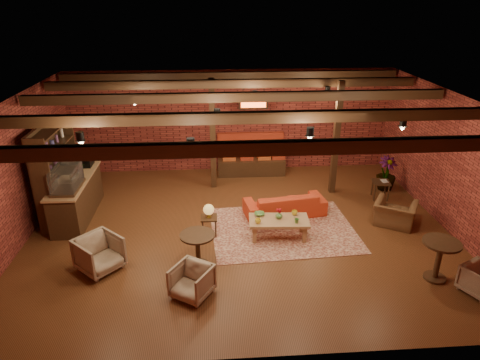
{
  "coord_description": "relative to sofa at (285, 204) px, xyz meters",
  "views": [
    {
      "loc": [
        -0.64,
        -9.04,
        5.28
      ],
      "look_at": [
        0.01,
        0.2,
        1.24
      ],
      "focal_mm": 32.0,
      "sensor_mm": 36.0,
      "label": 1
    }
  ],
  "objects": [
    {
      "name": "armchair_b",
      "position": [
        -2.29,
        -3.12,
        0.05
      ],
      "size": [
        0.91,
        0.9,
        0.7
      ],
      "primitive_type": "imported",
      "rotation": [
        0.0,
        0.0,
        -0.57
      ],
      "color": "#C3AF97",
      "rests_on": "floor"
    },
    {
      "name": "plant_tall",
      "position": [
        3.19,
        1.34,
        1.19
      ],
      "size": [
        2.05,
        2.05,
        2.98
      ],
      "primitive_type": "imported",
      "rotation": [
        0.0,
        0.0,
        0.27
      ],
      "color": "#4C7F4C",
      "rests_on": "floor"
    },
    {
      "name": "wall_back",
      "position": [
        -1.21,
        3.27,
        1.3
      ],
      "size": [
        10.0,
        0.02,
        3.2
      ],
      "primitive_type": "cube",
      "color": "maroon",
      "rests_on": "ground"
    },
    {
      "name": "round_table_left",
      "position": [
        -2.19,
        -2.15,
        0.21
      ],
      "size": [
        0.73,
        0.73,
        0.76
      ],
      "color": "#301F10",
      "rests_on": "floor"
    },
    {
      "name": "sofa",
      "position": [
        0.0,
        0.0,
        0.0
      ],
      "size": [
        2.17,
        1.13,
        0.6
      ],
      "primitive_type": "imported",
      "rotation": [
        0.0,
        0.0,
        3.3
      ],
      "color": "#BB341A",
      "rests_on": "floor"
    },
    {
      "name": "side_table_book",
      "position": [
        2.82,
        0.76,
        0.17
      ],
      "size": [
        0.53,
        0.53,
        0.53
      ],
      "rotation": [
        0.0,
        0.0,
        -0.16
      ],
      "color": "#301F10",
      "rests_on": "floor"
    },
    {
      "name": "post_left",
      "position": [
        -1.81,
        1.87,
        1.3
      ],
      "size": [
        0.16,
        0.16,
        3.2
      ],
      "primitive_type": "cube",
      "color": "#301F10",
      "rests_on": "ground"
    },
    {
      "name": "wall_left",
      "position": [
        -6.21,
        -0.73,
        1.3
      ],
      "size": [
        0.02,
        8.0,
        3.2
      ],
      "primitive_type": "cube",
      "color": "maroon",
      "rests_on": "ground"
    },
    {
      "name": "service_counter",
      "position": [
        -5.31,
        0.27,
        0.5
      ],
      "size": [
        0.8,
        2.5,
        1.6
      ],
      "primitive_type": null,
      "color": "#301F10",
      "rests_on": "ground"
    },
    {
      "name": "ceiling_spotlights",
      "position": [
        -1.21,
        -0.73,
        2.56
      ],
      "size": [
        6.4,
        4.4,
        0.28
      ],
      "primitive_type": null,
      "color": "black",
      "rests_on": "ceiling"
    },
    {
      "name": "ceiling_pipe",
      "position": [
        -1.21,
        0.87,
        2.55
      ],
      "size": [
        9.6,
        0.12,
        0.12
      ],
      "primitive_type": "cylinder",
      "rotation": [
        0.0,
        1.57,
        0.0
      ],
      "color": "black",
      "rests_on": "ceiling"
    },
    {
      "name": "side_table_lamp",
      "position": [
        -1.96,
        -0.9,
        0.31
      ],
      "size": [
        0.39,
        0.39,
        0.8
      ],
      "rotation": [
        0.0,
        0.0,
        -0.01
      ],
      "color": "#301F10",
      "rests_on": "floor"
    },
    {
      "name": "wall_front",
      "position": [
        -1.21,
        -4.73,
        1.3
      ],
      "size": [
        10.0,
        0.02,
        3.2
      ],
      "primitive_type": "cube",
      "color": "maroon",
      "rests_on": "ground"
    },
    {
      "name": "banquette",
      "position": [
        -0.61,
        2.82,
        0.2
      ],
      "size": [
        2.1,
        0.7,
        1.0
      ],
      "primitive_type": null,
      "color": "#A6301B",
      "rests_on": "ground"
    },
    {
      "name": "wall_right",
      "position": [
        3.79,
        -0.73,
        1.3
      ],
      "size": [
        0.02,
        8.0,
        3.2
      ],
      "primitive_type": "cube",
      "color": "maroon",
      "rests_on": "ground"
    },
    {
      "name": "service_sign",
      "position": [
        -0.61,
        2.37,
        2.05
      ],
      "size": [
        0.86,
        0.06,
        0.3
      ],
      "primitive_type": "cube",
      "color": "#EC4B17",
      "rests_on": "ceiling"
    },
    {
      "name": "floor",
      "position": [
        -1.21,
        -0.73,
        -0.3
      ],
      "size": [
        10.0,
        10.0,
        0.0
      ],
      "primitive_type": "plane",
      "color": "#412510",
      "rests_on": "ground"
    },
    {
      "name": "plant_counter",
      "position": [
        -5.21,
        0.47,
        0.92
      ],
      "size": [
        0.35,
        0.39,
        0.3
      ],
      "primitive_type": "imported",
      "color": "#337F33",
      "rests_on": "service_counter"
    },
    {
      "name": "rug",
      "position": [
        -0.17,
        -0.79,
        -0.3
      ],
      "size": [
        3.57,
        2.81,
        0.01
      ],
      "primitive_type": "cube",
      "rotation": [
        0.0,
        0.0,
        0.06
      ],
      "color": "maroon",
      "rests_on": "floor"
    },
    {
      "name": "ceiling_beams",
      "position": [
        -1.21,
        -0.73,
        2.78
      ],
      "size": [
        9.8,
        6.4,
        0.22
      ],
      "primitive_type": null,
      "color": "#301F10",
      "rests_on": "ceiling"
    },
    {
      "name": "armchair_right",
      "position": [
        2.62,
        -0.74,
        0.11
      ],
      "size": [
        1.13,
        1.02,
        0.83
      ],
      "primitive_type": "imported",
      "rotation": [
        0.0,
        0.0,
        2.59
      ],
      "color": "brown",
      "rests_on": "floor"
    },
    {
      "name": "round_table_right",
      "position": [
        2.57,
        -2.94,
        0.27
      ],
      "size": [
        0.73,
        0.73,
        0.86
      ],
      "color": "#301F10",
      "rests_on": "floor"
    },
    {
      "name": "ceiling",
      "position": [
        -1.21,
        -0.73,
        2.9
      ],
      "size": [
        10.0,
        8.0,
        0.02
      ],
      "primitive_type": "cube",
      "color": "black",
      "rests_on": "wall_back"
    },
    {
      "name": "coffee_table",
      "position": [
        -0.35,
        -1.12,
        0.12
      ],
      "size": [
        1.42,
        0.76,
        0.73
      ],
      "rotation": [
        0.0,
        0.0,
        -0.06
      ],
      "color": "#A37D4C",
      "rests_on": "floor"
    },
    {
      "name": "post_right",
      "position": [
        1.59,
        1.27,
        1.3
      ],
      "size": [
        0.16,
        0.16,
        3.2
      ],
      "primitive_type": "cube",
      "color": "#301F10",
      "rests_on": "ground"
    },
    {
      "name": "shelving_hutch",
      "position": [
        -5.71,
        0.37,
        0.9
      ],
      "size": [
        0.52,
        2.0,
        2.4
      ],
      "primitive_type": null,
      "color": "#301F10",
      "rests_on": "ground"
    },
    {
      "name": "armchair_a",
      "position": [
        -4.22,
        -2.13,
        0.11
      ],
      "size": [
        1.09,
        1.09,
        0.82
      ],
      "primitive_type": "imported",
      "rotation": [
        0.0,
        0.0,
        0.81
      ],
      "color": "#C3AF97",
      "rests_on": "floor"
    }
  ]
}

